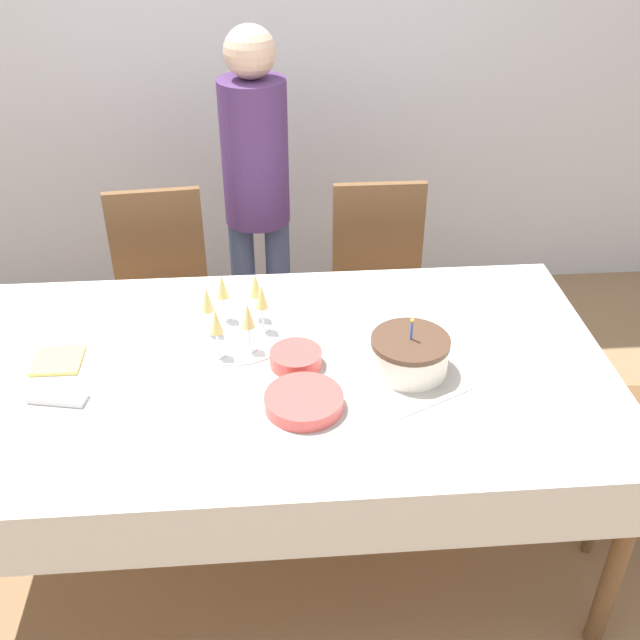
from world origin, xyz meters
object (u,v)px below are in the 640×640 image
plate_stack_main (304,401)px  champagne_tray (236,316)px  plate_stack_dessert (296,359)px  dining_chair_far_left (162,293)px  person_standing (256,180)px  birthday_cake (410,354)px  dining_chair_far_right (380,285)px

plate_stack_main → champagne_tray: bearing=117.0°
plate_stack_main → plate_stack_dessert: plate_stack_dessert is taller
dining_chair_far_left → person_standing: 0.63m
dining_chair_far_left → plate_stack_main: bearing=-63.7°
person_standing → dining_chair_far_left: bearing=-156.0°
dining_chair_far_left → plate_stack_dessert: bearing=-59.3°
plate_stack_dessert → champagne_tray: bearing=135.3°
plate_stack_main → birthday_cake: bearing=25.2°
birthday_cake → person_standing: person_standing is taller
dining_chair_far_left → person_standing: person_standing is taller
birthday_cake → plate_stack_main: (-0.34, -0.16, -0.04)m
dining_chair_far_right → birthday_cake: size_ratio=3.90×
plate_stack_dessert → birthday_cake: bearing=-8.0°
dining_chair_far_left → plate_stack_dessert: dining_chair_far_left is taller
dining_chair_far_left → dining_chair_far_right: 0.95m
plate_stack_main → plate_stack_dessert: size_ratio=1.41×
dining_chair_far_right → champagne_tray: bearing=-129.6°
birthday_cake → plate_stack_main: 0.38m
dining_chair_far_left → plate_stack_dessert: (0.54, -0.91, 0.28)m
dining_chair_far_right → birthday_cake: 1.01m
birthday_cake → dining_chair_far_right: bearing=86.5°
champagne_tray → plate_stack_dessert: size_ratio=2.21×
birthday_cake → champagne_tray: birthday_cake is taller
dining_chair_far_left → person_standing: bearing=24.0°
dining_chair_far_right → person_standing: (-0.52, 0.19, 0.43)m
dining_chair_far_right → champagne_tray: (-0.60, -0.72, 0.33)m
dining_chair_far_right → plate_stack_main: bearing=-109.6°
champagne_tray → plate_stack_main: champagne_tray is taller
dining_chair_far_right → plate_stack_main: dining_chair_far_right is taller
dining_chair_far_left → plate_stack_main: 1.27m
champagne_tray → dining_chair_far_left: bearing=115.9°
champagne_tray → person_standing: (0.08, 0.91, 0.10)m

